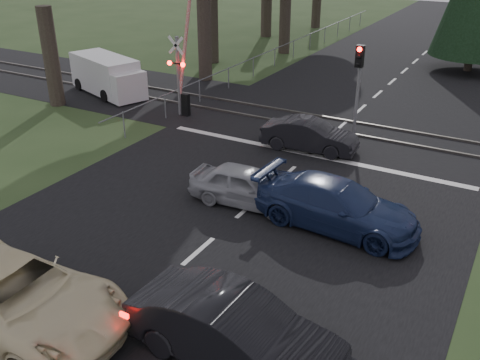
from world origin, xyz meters
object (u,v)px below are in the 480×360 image
Objects in this scene: crossing_signal at (182,74)px; cream_coupe at (11,296)px; silver_car at (246,186)px; blue_sedan at (336,205)px; dark_car_far at (309,135)px; dark_hatchback at (235,332)px; white_van at (109,76)px; traffic_signal_center at (358,76)px.

cream_coupe is at bearing -69.98° from crossing_signal.
silver_car is at bearing -14.60° from cream_coupe.
dark_car_far is (-3.13, 5.37, -0.10)m from blue_sedan.
dark_hatchback is 1.22× the size of dark_car_far.
white_van reaches higher than silver_car.
blue_sedan is (1.93, -7.40, -2.06)m from traffic_signal_center.
crossing_signal reaches higher than silver_car.
traffic_signal_center reaches higher than silver_car.
cream_coupe is at bearing 167.68° from dark_car_far.
dark_car_far is at bearing -120.58° from traffic_signal_center.
blue_sedan is at bearing -5.82° from white_van.
white_van is at bearing 33.32° from cream_coupe.
blue_sedan is 0.94× the size of white_van.
white_van is at bearing 179.60° from traffic_signal_center.
traffic_signal_center reaches higher than white_van.
traffic_signal_center is 14.15m from dark_hatchback.
white_van is at bearing 170.02° from crossing_signal.
dark_hatchback is at bearing -21.67° from white_van.
silver_car is at bearing 28.83° from dark_hatchback.
traffic_signal_center is at bearing -13.30° from silver_car.
traffic_signal_center reaches higher than cream_coupe.
white_van is (-15.81, 7.50, 0.28)m from blue_sedan.
white_van is at bearing 67.83° from blue_sedan.
dark_hatchback is 7.20m from silver_car.
dark_hatchback is 12.27m from dark_car_far.
dark_car_far is (-3.24, 11.83, -0.14)m from dark_hatchback.
dark_hatchback is at bearing -75.17° from cream_coupe.
silver_car is (-1.20, -7.43, -2.15)m from traffic_signal_center.
traffic_signal_center is at bearing 19.15° from white_van.
dark_car_far is at bearing -9.51° from cream_coupe.
white_van is (-15.93, 13.96, 0.23)m from dark_hatchback.
dark_hatchback is 0.93× the size of blue_sedan.
cream_coupe is 8.14m from silver_car.
traffic_signal_center is 1.06× the size of silver_car.
dark_hatchback reaches higher than silver_car.
dark_hatchback is 1.24× the size of silver_car.
cream_coupe is 1.08× the size of white_van.
dark_hatchback is 0.87× the size of white_van.
dark_car_far is at bearing -4.13° from silver_car.
traffic_signal_center is 0.75× the size of white_van.
dark_car_far is (7.07, -1.14, -1.41)m from crossing_signal.
cream_coupe is 9.36m from blue_sedan.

